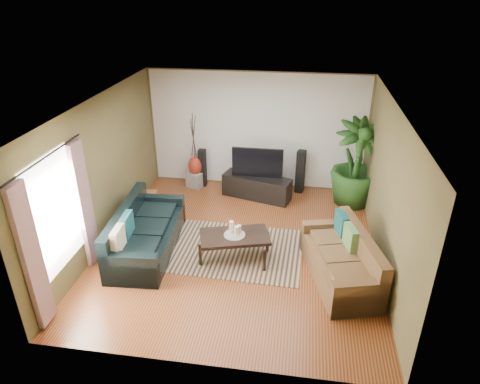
% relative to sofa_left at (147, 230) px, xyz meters
% --- Properties ---
extents(floor, '(5.50, 5.50, 0.00)m').
position_rel_sofa_left_xyz_m(floor, '(1.63, 0.34, -0.42)').
color(floor, brown).
rests_on(floor, ground).
extents(ceiling, '(5.50, 5.50, 0.00)m').
position_rel_sofa_left_xyz_m(ceiling, '(1.63, 0.34, 2.28)').
color(ceiling, white).
rests_on(ceiling, ground).
extents(wall_back, '(5.00, 0.00, 5.00)m').
position_rel_sofa_left_xyz_m(wall_back, '(1.63, 3.09, 0.93)').
color(wall_back, brown).
rests_on(wall_back, ground).
extents(wall_front, '(5.00, 0.00, 5.00)m').
position_rel_sofa_left_xyz_m(wall_front, '(1.63, -2.41, 0.93)').
color(wall_front, brown).
rests_on(wall_front, ground).
extents(wall_left, '(0.00, 5.50, 5.50)m').
position_rel_sofa_left_xyz_m(wall_left, '(-0.87, 0.34, 0.92)').
color(wall_left, brown).
rests_on(wall_left, ground).
extents(wall_right, '(0.00, 5.50, 5.50)m').
position_rel_sofa_left_xyz_m(wall_right, '(4.13, 0.34, 0.92)').
color(wall_right, brown).
rests_on(wall_right, ground).
extents(backwall_panel, '(4.90, 0.00, 4.90)m').
position_rel_sofa_left_xyz_m(backwall_panel, '(1.63, 3.08, 0.93)').
color(backwall_panel, white).
rests_on(backwall_panel, ground).
extents(window_pane, '(0.00, 1.80, 1.80)m').
position_rel_sofa_left_xyz_m(window_pane, '(-0.85, -1.26, 0.97)').
color(window_pane, white).
rests_on(window_pane, ground).
extents(curtain_near, '(0.08, 0.35, 2.20)m').
position_rel_sofa_left_xyz_m(curtain_near, '(-0.80, -2.01, 0.72)').
color(curtain_near, gray).
rests_on(curtain_near, ground).
extents(curtain_far, '(0.08, 0.35, 2.20)m').
position_rel_sofa_left_xyz_m(curtain_far, '(-0.80, -0.51, 0.72)').
color(curtain_far, gray).
rests_on(curtain_far, ground).
extents(curtain_rod, '(0.03, 1.90, 0.03)m').
position_rel_sofa_left_xyz_m(curtain_rod, '(-0.80, -1.26, 1.87)').
color(curtain_rod, black).
rests_on(curtain_rod, ground).
extents(sofa_left, '(1.08, 2.25, 0.85)m').
position_rel_sofa_left_xyz_m(sofa_left, '(0.00, 0.00, 0.00)').
color(sofa_left, black).
rests_on(sofa_left, floor).
extents(sofa_right, '(1.31, 2.03, 0.85)m').
position_rel_sofa_left_xyz_m(sofa_right, '(3.41, -0.33, 0.00)').
color(sofa_right, brown).
rests_on(sofa_right, floor).
extents(area_rug, '(2.58, 1.87, 0.01)m').
position_rel_sofa_left_xyz_m(area_rug, '(1.55, 0.23, -0.42)').
color(area_rug, tan).
rests_on(area_rug, floor).
extents(coffee_table, '(1.33, 0.96, 0.49)m').
position_rel_sofa_left_xyz_m(coffee_table, '(1.61, -0.03, -0.18)').
color(coffee_table, black).
rests_on(coffee_table, floor).
extents(candle_tray, '(0.37, 0.37, 0.02)m').
position_rel_sofa_left_xyz_m(candle_tray, '(1.61, -0.03, 0.07)').
color(candle_tray, gray).
rests_on(candle_tray, coffee_table).
extents(candle_tall, '(0.08, 0.08, 0.24)m').
position_rel_sofa_left_xyz_m(candle_tall, '(1.55, 0.00, 0.20)').
color(candle_tall, white).
rests_on(candle_tall, candle_tray).
extents(candle_mid, '(0.08, 0.08, 0.18)m').
position_rel_sofa_left_xyz_m(candle_mid, '(1.65, -0.07, 0.17)').
color(candle_mid, '#F1E4CB').
rests_on(candle_mid, candle_tray).
extents(candle_short, '(0.08, 0.08, 0.15)m').
position_rel_sofa_left_xyz_m(candle_short, '(1.68, 0.03, 0.16)').
color(candle_short, beige).
rests_on(candle_short, candle_tray).
extents(tv_stand, '(1.61, 0.86, 0.51)m').
position_rel_sofa_left_xyz_m(tv_stand, '(1.73, 2.40, -0.17)').
color(tv_stand, black).
rests_on(tv_stand, floor).
extents(television, '(1.13, 0.06, 0.67)m').
position_rel_sofa_left_xyz_m(television, '(1.73, 2.42, 0.42)').
color(television, black).
rests_on(television, tv_stand).
extents(speaker_left, '(0.17, 0.18, 0.91)m').
position_rel_sofa_left_xyz_m(speaker_left, '(0.37, 2.84, 0.03)').
color(speaker_left, black).
rests_on(speaker_left, floor).
extents(speaker_right, '(0.23, 0.24, 1.02)m').
position_rel_sofa_left_xyz_m(speaker_right, '(2.68, 2.84, 0.08)').
color(speaker_right, black).
rests_on(speaker_right, floor).
extents(potted_plant, '(1.31, 1.31, 1.90)m').
position_rel_sofa_left_xyz_m(potted_plant, '(3.85, 2.44, 0.52)').
color(potted_plant, '#1F4918').
rests_on(potted_plant, floor).
extents(plant_pot, '(0.35, 0.35, 0.27)m').
position_rel_sofa_left_xyz_m(plant_pot, '(3.85, 2.44, -0.29)').
color(plant_pot, black).
rests_on(plant_pot, floor).
extents(pedestal, '(0.44, 0.44, 0.36)m').
position_rel_sofa_left_xyz_m(pedestal, '(0.21, 2.77, -0.25)').
color(pedestal, gray).
rests_on(pedestal, floor).
extents(vase, '(0.33, 0.33, 0.46)m').
position_rel_sofa_left_xyz_m(vase, '(0.21, 2.77, 0.09)').
color(vase, maroon).
rests_on(vase, pedestal).
extents(side_table, '(0.56, 0.56, 0.53)m').
position_rel_sofa_left_xyz_m(side_table, '(-0.46, 1.14, -0.16)').
color(side_table, brown).
rests_on(side_table, floor).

